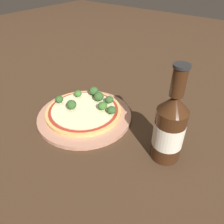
% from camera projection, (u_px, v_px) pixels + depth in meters
% --- Properties ---
extents(ground_plane, '(3.00, 3.00, 0.00)m').
position_uv_depth(ground_plane, '(90.00, 114.00, 0.68)').
color(ground_plane, '#3D2819').
extents(plate, '(0.28, 0.28, 0.01)m').
position_uv_depth(plate, '(84.00, 116.00, 0.66)').
color(plate, tan).
rests_on(plate, ground_plane).
extents(pizza, '(0.23, 0.23, 0.01)m').
position_uv_depth(pizza, '(84.00, 111.00, 0.66)').
color(pizza, tan).
rests_on(pizza, plate).
extents(broccoli_floret_0, '(0.03, 0.03, 0.03)m').
position_uv_depth(broccoli_floret_0, '(98.00, 96.00, 0.68)').
color(broccoli_floret_0, '#7A9E5B').
rests_on(broccoli_floret_0, pizza).
extents(broccoli_floret_1, '(0.02, 0.02, 0.02)m').
position_uv_depth(broccoli_floret_1, '(78.00, 93.00, 0.70)').
color(broccoli_floret_1, '#7A9E5B').
rests_on(broccoli_floret_1, pizza).
extents(broccoli_floret_2, '(0.03, 0.03, 0.03)m').
position_uv_depth(broccoli_floret_2, '(94.00, 91.00, 0.71)').
color(broccoli_floret_2, '#7A9E5B').
rests_on(broccoli_floret_2, pizza).
extents(broccoli_floret_3, '(0.02, 0.02, 0.03)m').
position_uv_depth(broccoli_floret_3, '(59.00, 99.00, 0.67)').
color(broccoli_floret_3, '#7A9E5B').
rests_on(broccoli_floret_3, pizza).
extents(broccoli_floret_4, '(0.03, 0.03, 0.03)m').
position_uv_depth(broccoli_floret_4, '(103.00, 106.00, 0.64)').
color(broccoli_floret_4, '#7A9E5B').
rests_on(broccoli_floret_4, pizza).
extents(broccoli_floret_5, '(0.03, 0.03, 0.02)m').
position_uv_depth(broccoli_floret_5, '(109.00, 100.00, 0.67)').
color(broccoli_floret_5, '#7A9E5B').
rests_on(broccoli_floret_5, pizza).
extents(broccoli_floret_6, '(0.03, 0.03, 0.02)m').
position_uv_depth(broccoli_floret_6, '(112.00, 110.00, 0.63)').
color(broccoli_floret_6, '#7A9E5B').
rests_on(broccoli_floret_6, pizza).
extents(broccoli_floret_7, '(0.03, 0.03, 0.03)m').
position_uv_depth(broccoli_floret_7, '(71.00, 105.00, 0.64)').
color(broccoli_floret_7, '#7A9E5B').
rests_on(broccoli_floret_7, pizza).
extents(beer_bottle, '(0.07, 0.07, 0.24)m').
position_uv_depth(beer_bottle, '(170.00, 128.00, 0.49)').
color(beer_bottle, '#381E0F').
rests_on(beer_bottle, ground_plane).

